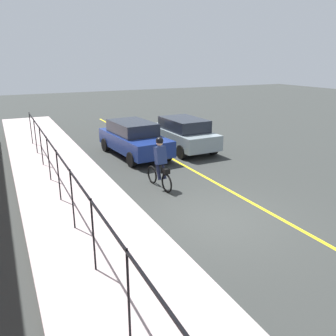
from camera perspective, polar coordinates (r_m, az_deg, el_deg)
ground_plane at (r=9.95m, az=8.38°, el=-8.41°), size 80.00×80.00×0.00m
lane_line_centre at (r=10.87m, az=15.41°, el=-6.54°), size 36.00×0.12×0.01m
sidewalk at (r=8.63m, az=-11.04°, el=-12.32°), size 40.00×3.20×0.15m
iron_fence at (r=8.92m, az=-15.74°, el=-2.60°), size 20.64×0.04×1.60m
cyclist_lead at (r=11.79m, az=-1.31°, el=0.77°), size 1.71×0.38×1.83m
patrol_sedan at (r=17.02m, az=2.37°, el=5.76°), size 4.44×2.01×1.58m
parked_sedan_rear at (r=16.00m, az=-5.67°, el=4.92°), size 4.53×2.20×1.58m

